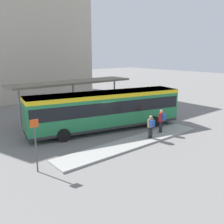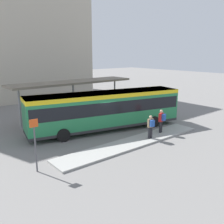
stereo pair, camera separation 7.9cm
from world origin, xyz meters
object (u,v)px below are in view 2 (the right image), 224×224
Objects in this scene: pedestrian_waiting at (162,120)px; platform_sign at (35,143)px; city_bus at (106,108)px; bicycle_blue at (170,109)px; bicycle_black at (165,107)px; bicycle_yellow at (158,106)px; pedestrian_companion at (151,125)px.

platform_sign is at bearing 76.20° from pedestrian_waiting.
city_bus is 7.98m from platform_sign.
bicycle_black is (0.25, 0.86, -0.00)m from bicycle_blue.
bicycle_blue is 1.00× the size of bicycle_black.
bicycle_black is at bearing -66.25° from pedestrian_waiting.
city_bus is at bearing 95.97° from bicycle_black.
city_bus is 9.15m from bicycle_yellow.
bicycle_blue is at bearing 161.46° from bicycle_black.
platform_sign is (-15.73, -3.81, 1.19)m from bicycle_blue.
bicycle_black is 0.61× the size of platform_sign.
bicycle_yellow is at bearing 26.13° from city_bus.
city_bus reaches higher than bicycle_yellow.
bicycle_black is at bearing 20.75° from city_bus.
bicycle_yellow is 16.97m from platform_sign.
pedestrian_companion reaches higher than bicycle_black.
city_bus is 8.98m from bicycle_black.
platform_sign is (-15.99, -5.53, 1.23)m from bicycle_yellow.
bicycle_yellow is (0.01, 0.86, -0.04)m from bicycle_black.
pedestrian_waiting is at bearing -62.31° from pedestrian_companion.
pedestrian_companion is at bearing -59.83° from bicycle_blue.
city_bus reaches higher than bicycle_black.
platform_sign reaches higher than bicycle_blue.
bicycle_black is at bearing 16.29° from platform_sign.
platform_sign is at bearing 101.00° from pedestrian_companion.
pedestrian_waiting reaches higher than bicycle_yellow.
pedestrian_companion reaches higher than bicycle_blue.
city_bus is 8.27× the size of bicycle_yellow.
pedestrian_companion reaches higher than bicycle_yellow.
pedestrian_waiting is at bearing -56.21° from bicycle_blue.
bicycle_yellow is at bearing 19.06° from platform_sign.
city_bus reaches higher than pedestrian_waiting.
platform_sign is (-9.74, 0.07, 0.43)m from pedestrian_waiting.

